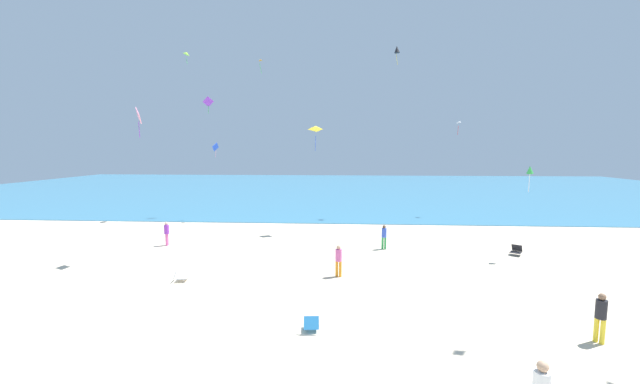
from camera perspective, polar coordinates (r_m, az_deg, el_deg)
The scene contains 18 objects.
ground_plane at distance 21.09m, azimuth 0.74°, elevation -10.46°, with size 120.00×120.00×0.00m, color beige.
ocean_water at distance 61.15m, azimuth 2.68°, elevation 0.63°, with size 120.00×60.00×0.05m, color teal.
beach_chair_far_left at distance 25.03m, azimuth 27.43°, elevation -7.78°, with size 0.82×0.84×0.62m.
beach_chair_far_right at distance 19.23m, azimuth -20.36°, elevation -11.66°, with size 0.66×0.62×0.61m.
beach_chair_near_camera at distance 13.47m, azimuth -1.32°, elevation -19.24°, with size 0.57×0.67×0.60m.
person_0 at distance 15.35m, azimuth 36.59°, elevation -14.57°, with size 0.45×0.45×1.62m.
person_1 at distance 18.52m, azimuth 2.81°, elevation -9.96°, with size 0.37×0.37×1.56m.
person_2 at distance 23.77m, azimuth 9.61°, elevation -6.44°, with size 0.38×0.38×1.51m.
person_4 at distance 26.23m, azimuth -22.08°, elevation -5.58°, with size 0.34×0.34×1.54m.
kite_orange at distance 35.07m, azimuth -8.98°, elevation 18.97°, with size 0.47×0.50×1.23m.
kite_pink at distance 22.90m, azimuth -25.64°, elevation 10.28°, with size 0.52×0.80×1.63m.
kite_purple at distance 36.78m, azimuth -16.47°, elevation 12.88°, with size 0.93×0.41×1.56m.
kite_blue at distance 34.43m, azimuth -15.45°, elevation 6.51°, with size 0.33×0.76×1.26m.
kite_lime at distance 37.16m, azimuth -19.39°, elevation 19.07°, with size 0.61×0.70×1.09m.
kite_green at distance 23.71m, azimuth 29.04°, elevation 2.92°, with size 0.54×0.56×1.48m.
kite_yellow at distance 27.88m, azimuth -0.67°, elevation 9.62°, with size 0.91×0.77×1.92m.
kite_black at distance 36.89m, azimuth 11.50°, elevation 20.27°, with size 0.66×0.64×1.68m.
kite_white at distance 37.39m, azimuth 20.04°, elevation 9.82°, with size 0.50×0.57×1.31m.
Camera 1 is at (1.02, -10.16, 6.09)m, focal length 21.27 mm.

